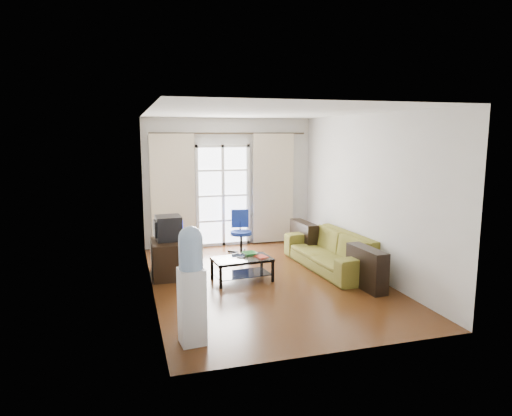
{
  "coord_description": "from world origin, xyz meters",
  "views": [
    {
      "loc": [
        -2.15,
        -6.85,
        2.36
      ],
      "look_at": [
        -0.06,
        0.35,
        1.15
      ],
      "focal_mm": 32.0,
      "sensor_mm": 36.0,
      "label": 1
    }
  ],
  "objects_px": {
    "coffee_table": "(242,266)",
    "water_cooler": "(191,283)",
    "tv_stand": "(169,258)",
    "crt_tv": "(167,228)",
    "task_chair": "(241,241)",
    "sofa": "(331,251)"
  },
  "relations": [
    {
      "from": "task_chair",
      "to": "water_cooler",
      "type": "bearing_deg",
      "value": -104.6
    },
    {
      "from": "crt_tv",
      "to": "tv_stand",
      "type": "bearing_deg",
      "value": -95.13
    },
    {
      "from": "coffee_table",
      "to": "crt_tv",
      "type": "bearing_deg",
      "value": 149.38
    },
    {
      "from": "sofa",
      "to": "tv_stand",
      "type": "height_order",
      "value": "sofa"
    },
    {
      "from": "sofa",
      "to": "tv_stand",
      "type": "distance_m",
      "value": 2.84
    },
    {
      "from": "water_cooler",
      "to": "coffee_table",
      "type": "bearing_deg",
      "value": 55.32
    },
    {
      "from": "coffee_table",
      "to": "crt_tv",
      "type": "relative_size",
      "value": 2.11
    },
    {
      "from": "coffee_table",
      "to": "water_cooler",
      "type": "bearing_deg",
      "value": -118.69
    },
    {
      "from": "tv_stand",
      "to": "task_chair",
      "type": "relative_size",
      "value": 0.95
    },
    {
      "from": "coffee_table",
      "to": "tv_stand",
      "type": "bearing_deg",
      "value": 151.88
    },
    {
      "from": "crt_tv",
      "to": "water_cooler",
      "type": "xyz_separation_m",
      "value": [
        0.01,
        -2.68,
        -0.1
      ]
    },
    {
      "from": "coffee_table",
      "to": "task_chair",
      "type": "height_order",
      "value": "task_chair"
    },
    {
      "from": "tv_stand",
      "to": "water_cooler",
      "type": "relative_size",
      "value": 0.61
    },
    {
      "from": "task_chair",
      "to": "water_cooler",
      "type": "relative_size",
      "value": 0.64
    },
    {
      "from": "coffee_table",
      "to": "task_chair",
      "type": "bearing_deg",
      "value": 76.26
    },
    {
      "from": "tv_stand",
      "to": "water_cooler",
      "type": "bearing_deg",
      "value": -88.97
    },
    {
      "from": "water_cooler",
      "to": "task_chair",
      "type": "bearing_deg",
      "value": 61.65
    },
    {
      "from": "task_chair",
      "to": "water_cooler",
      "type": "xyz_separation_m",
      "value": [
        -1.51,
        -3.66,
        0.46
      ]
    },
    {
      "from": "sofa",
      "to": "coffee_table",
      "type": "distance_m",
      "value": 1.71
    },
    {
      "from": "coffee_table",
      "to": "task_chair",
      "type": "xyz_separation_m",
      "value": [
        0.4,
        1.64,
        0.01
      ]
    },
    {
      "from": "crt_tv",
      "to": "water_cooler",
      "type": "distance_m",
      "value": 2.68
    },
    {
      "from": "tv_stand",
      "to": "water_cooler",
      "type": "height_order",
      "value": "water_cooler"
    }
  ]
}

